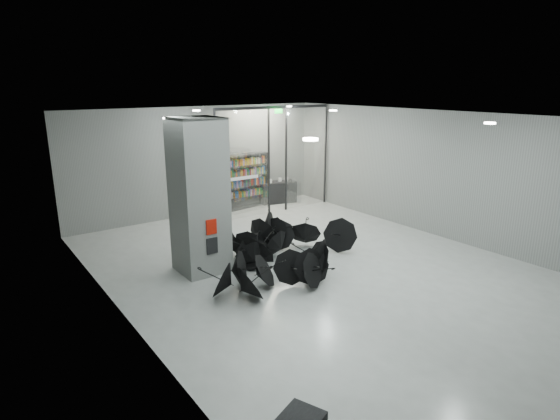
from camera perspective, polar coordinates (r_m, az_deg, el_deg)
room at (r=11.43m, az=5.68°, el=5.59°), size 14.00×14.02×4.01m
column at (r=11.87m, az=-10.06°, el=1.64°), size 1.20×1.20×4.00m
fire_cabinet at (r=11.51m, az=-8.54°, el=-2.09°), size 0.28×0.04×0.38m
info_panel at (r=11.67m, az=-8.44°, el=-4.43°), size 0.30×0.03×0.42m
exit_sign at (r=16.93m, az=-0.19°, el=12.20°), size 0.30×0.06×0.15m
glass_partition at (r=17.26m, az=-0.60°, el=6.79°), size 5.06×0.08×4.00m
bookshelf at (r=18.18m, az=-4.32°, el=3.63°), size 1.98×0.62×2.14m
shop_counter at (r=18.99m, az=-0.26°, el=2.24°), size 1.57×0.93×0.88m
umbrella_cluster at (r=12.38m, az=-0.51°, el=-5.78°), size 5.63×4.29×1.29m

